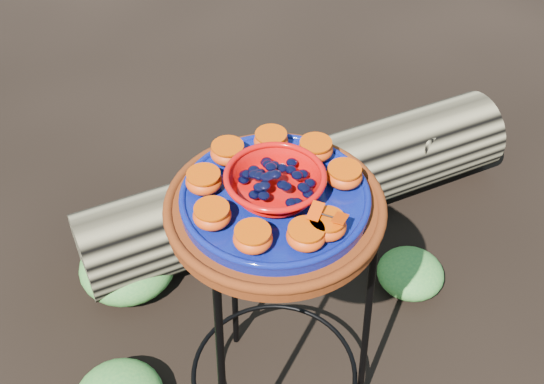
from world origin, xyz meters
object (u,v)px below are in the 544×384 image
red_bowl (275,185)px  driftwood_log (301,187)px  plant_stand (274,324)px  terracotta_saucer (275,210)px  cobalt_plate (275,199)px

red_bowl → driftwood_log: 0.94m
plant_stand → driftwood_log: plant_stand is taller
red_bowl → driftwood_log: red_bowl is taller
terracotta_saucer → red_bowl: 0.06m
plant_stand → driftwood_log: 0.72m
red_bowl → driftwood_log: bearing=54.0°
plant_stand → terracotta_saucer: size_ratio=1.71×
terracotta_saucer → cobalt_plate: (0.00, 0.00, 0.03)m
terracotta_saucer → driftwood_log: size_ratio=0.29×
driftwood_log → red_bowl: bearing=-126.0°
terracotta_saucer → red_bowl: size_ratio=2.33×
cobalt_plate → driftwood_log: 0.92m
plant_stand → cobalt_plate: 0.39m
cobalt_plate → red_bowl: (0.00, 0.00, 0.04)m
terracotta_saucer → cobalt_plate: 0.03m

